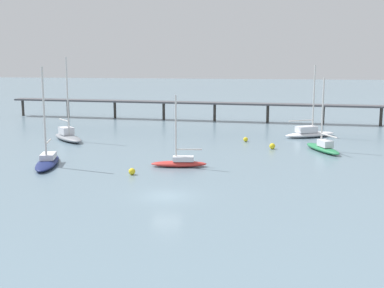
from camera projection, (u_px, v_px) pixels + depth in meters
ground_plane at (167, 196)px, 44.34m from camera, size 400.00×400.00×0.00m
pier at (293, 101)px, 89.29m from camera, size 78.38×9.26×7.10m
sailboat_green at (323, 146)px, 64.12m from camera, size 4.50×7.60×9.19m
sailboat_red at (180, 162)px, 55.63m from camera, size 6.22×2.34×7.82m
sailboat_gray at (68, 135)px, 72.15m from camera, size 6.97×7.36×11.67m
sailboat_navy at (47, 160)px, 56.28m from camera, size 3.97×8.68×10.85m
sailboat_white at (309, 132)px, 75.17m from camera, size 8.35×5.95×10.57m
mooring_buoy_outer at (246, 139)px, 71.25m from camera, size 0.65×0.65×0.65m
mooring_buoy_far at (132, 171)px, 52.00m from camera, size 0.69×0.69×0.69m
mooring_buoy_mid at (272, 146)px, 65.83m from camera, size 0.76×0.76×0.76m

